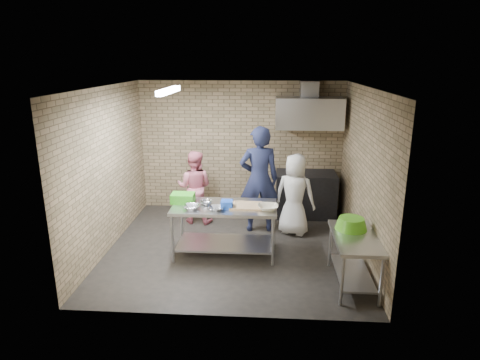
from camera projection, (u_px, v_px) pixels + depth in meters
name	position (u px, v px, depth m)	size (l,w,h in m)	color
floor	(233.00, 247.00, 7.18)	(4.20, 4.20, 0.00)	black
ceiling	(233.00, 87.00, 6.43)	(4.20, 4.20, 0.00)	black
back_wall	(241.00, 147.00, 8.72)	(4.20, 0.06, 2.70)	#A08764
front_wall	(219.00, 216.00, 4.89)	(4.20, 0.06, 2.70)	#A08764
left_wall	(107.00, 169.00, 6.94)	(0.06, 4.00, 2.70)	#A08764
right_wall	(364.00, 174.00, 6.67)	(0.06, 4.00, 2.70)	#A08764
prep_table	(225.00, 230.00, 6.86)	(1.68, 0.84, 0.84)	#B9BBC0
side_counter	(354.00, 260.00, 5.91)	(0.60, 1.20, 0.75)	silver
stove	(306.00, 194.00, 8.55)	(1.20, 0.70, 0.90)	black
range_hood	(309.00, 113.00, 8.14)	(1.30, 0.60, 0.60)	silver
hood_duct	(309.00, 89.00, 8.15)	(0.35, 0.30, 0.30)	#A5A8AD
wall_shelf	(323.00, 121.00, 8.35)	(0.80, 0.20, 0.04)	#3F2B19
fluorescent_fixture	(169.00, 91.00, 6.51)	(0.10, 1.25, 0.08)	white
green_crate	(183.00, 198.00, 6.88)	(0.37, 0.28, 0.15)	green
blue_tub	(227.00, 204.00, 6.62)	(0.19, 0.19, 0.12)	blue
cutting_board	(246.00, 206.00, 6.69)	(0.51, 0.39, 0.03)	tan
mixing_bowl_a	(192.00, 207.00, 6.57)	(0.26, 0.26, 0.06)	#B7BABF
mixing_bowl_b	(206.00, 202.00, 6.80)	(0.20, 0.20, 0.06)	silver
mixing_bowl_c	(217.00, 208.00, 6.53)	(0.24, 0.24, 0.06)	#A8ABAF
ceramic_bowl	(268.00, 207.00, 6.54)	(0.32, 0.32, 0.08)	beige
green_basin	(351.00, 223.00, 6.02)	(0.46, 0.46, 0.17)	#59C626
bottle_green	(331.00, 116.00, 8.31)	(0.06, 0.06, 0.15)	green
man_navy	(259.00, 179.00, 7.65)	(0.72, 0.47, 1.98)	#161937
woman_pink	(195.00, 187.00, 8.12)	(0.70, 0.54, 1.43)	pink
woman_white	(295.00, 195.00, 7.57)	(0.73, 0.48, 1.50)	white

